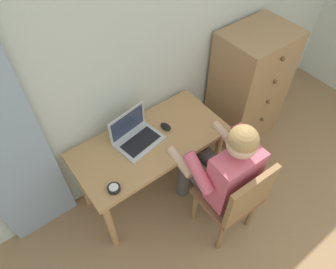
# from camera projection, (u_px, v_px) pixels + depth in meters

# --- Properties ---
(wall_back) EXTENTS (4.80, 0.05, 2.50)m
(wall_back) POSITION_uv_depth(u_px,v_px,m) (167.00, 39.00, 2.32)
(wall_back) COLOR silver
(wall_back) RESTS_ON ground_plane
(desk) EXTENTS (1.20, 0.58, 0.71)m
(desk) POSITION_uv_depth(u_px,v_px,m) (150.00, 150.00, 2.45)
(desk) COLOR tan
(desk) RESTS_ON ground_plane
(dresser) EXTENTS (0.63, 0.51, 1.18)m
(dresser) POSITION_uv_depth(u_px,v_px,m) (248.00, 87.00, 2.96)
(dresser) COLOR #9E754C
(dresser) RESTS_ON ground_plane
(chair) EXTENTS (0.43, 0.41, 0.89)m
(chair) POSITION_uv_depth(u_px,v_px,m) (235.00, 198.00, 2.28)
(chair) COLOR brown
(chair) RESTS_ON ground_plane
(person_seated) EXTENTS (0.54, 0.59, 1.21)m
(person_seated) POSITION_uv_depth(u_px,v_px,m) (221.00, 168.00, 2.24)
(person_seated) COLOR #4C4C4C
(person_seated) RESTS_ON ground_plane
(laptop) EXTENTS (0.38, 0.30, 0.24)m
(laptop) POSITION_uv_depth(u_px,v_px,m) (135.00, 135.00, 2.34)
(laptop) COLOR #B7BABF
(laptop) RESTS_ON desk
(computer_mouse) EXTENTS (0.07, 0.11, 0.03)m
(computer_mouse) POSITION_uv_depth(u_px,v_px,m) (166.00, 127.00, 2.44)
(computer_mouse) COLOR black
(computer_mouse) RESTS_ON desk
(desk_clock) EXTENTS (0.09, 0.09, 0.03)m
(desk_clock) POSITION_uv_depth(u_px,v_px,m) (114.00, 188.00, 2.08)
(desk_clock) COLOR black
(desk_clock) RESTS_ON desk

